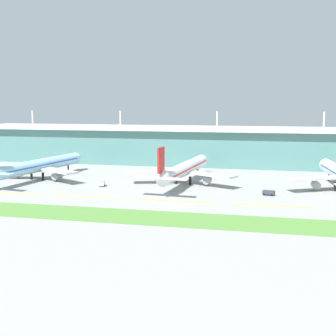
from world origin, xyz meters
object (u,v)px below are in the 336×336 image
Objects in this scene: airliner_near at (39,166)px; pushback_tug at (269,193)px; baggage_cart at (102,183)px; airliner_middle at (184,169)px.

airliner_near is 105.14m from pushback_tug.
baggage_cart is at bearing 177.12° from pushback_tug.
pushback_tug is (104.11, -13.62, -5.36)m from airliner_near.
airliner_middle is 14.70× the size of pushback_tug.
baggage_cart is (34.89, -10.14, -5.19)m from airliner_near.
airliner_near is 17.89× the size of baggage_cart.
pushback_tug is 69.31m from baggage_cart.
baggage_cart is (-32.67, -13.88, -5.19)m from airliner_middle.
airliner_near is 67.66m from airliner_middle.
baggage_cart reaches higher than pushback_tug.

